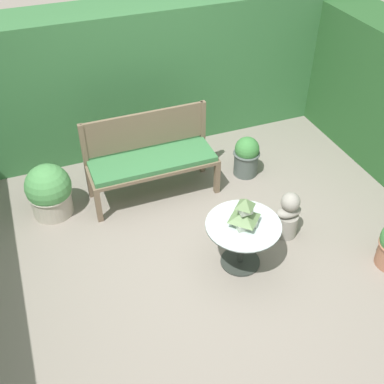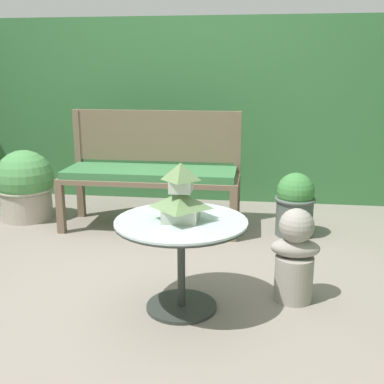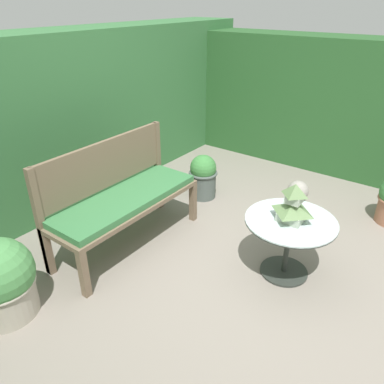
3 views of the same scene
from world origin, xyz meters
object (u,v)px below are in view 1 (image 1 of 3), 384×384
at_px(potted_plant_bench_left, 49,191).
at_px(potted_plant_table_far, 246,156).
at_px(pagoda_birdhouse, 245,214).
at_px(garden_bust, 288,215).
at_px(garden_bench, 153,164).
at_px(patio_table, 243,233).

bearing_deg(potted_plant_bench_left, potted_plant_table_far, -2.90).
bearing_deg(pagoda_birdhouse, garden_bust, 17.05).
bearing_deg(potted_plant_table_far, potted_plant_bench_left, 177.10).
bearing_deg(garden_bench, potted_plant_bench_left, 175.08).
bearing_deg(garden_bust, potted_plant_bench_left, 150.57).
distance_m(patio_table, potted_plant_bench_left, 2.22).
height_order(pagoda_birdhouse, garden_bust, pagoda_birdhouse).
height_order(patio_table, garden_bust, garden_bust).
distance_m(patio_table, pagoda_birdhouse, 0.25).
relative_size(pagoda_birdhouse, potted_plant_table_far, 0.62).
height_order(patio_table, pagoda_birdhouse, pagoda_birdhouse).
bearing_deg(garden_bench, patio_table, -70.70).
xyz_separation_m(garden_bench, potted_plant_table_far, (1.20, -0.02, -0.18)).
distance_m(garden_bust, potted_plant_bench_left, 2.63).
relative_size(garden_bench, pagoda_birdhouse, 4.63).
distance_m(potted_plant_table_far, potted_plant_bench_left, 2.38).
height_order(pagoda_birdhouse, potted_plant_table_far, pagoda_birdhouse).
xyz_separation_m(garden_bust, potted_plant_table_far, (0.08, 1.16, -0.01)).
height_order(garden_bench, patio_table, patio_table).
height_order(potted_plant_table_far, potted_plant_bench_left, potted_plant_bench_left).
bearing_deg(pagoda_birdhouse, patio_table, 135.00).
height_order(garden_bench, potted_plant_bench_left, potted_plant_bench_left).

